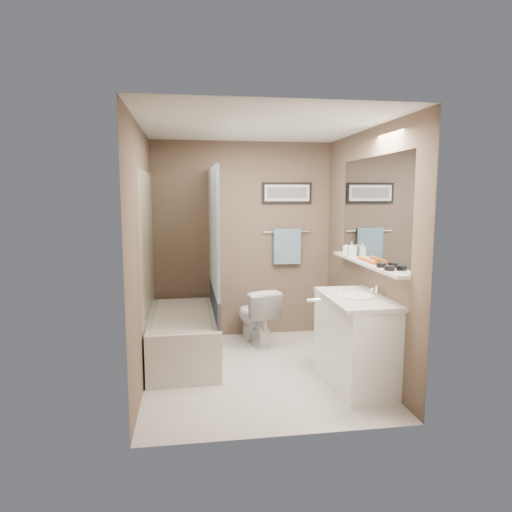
{
  "coord_description": "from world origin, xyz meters",
  "views": [
    {
      "loc": [
        -0.68,
        -4.33,
        1.76
      ],
      "look_at": [
        0.0,
        0.15,
        1.15
      ],
      "focal_mm": 32.0,
      "sensor_mm": 36.0,
      "label": 1
    }
  ],
  "objects": [
    {
      "name": "curtain_upper",
      "position": [
        -0.4,
        0.5,
        1.4
      ],
      "size": [
        0.03,
        1.45,
        1.28
      ],
      "primitive_type": "cube",
      "color": "white",
      "rests_on": "curtain_rod"
    },
    {
      "name": "candle_bowl_near",
      "position": [
        1.04,
        -0.68,
        1.14
      ],
      "size": [
        0.09,
        0.09,
        0.04
      ],
      "primitive_type": "cylinder",
      "color": "black",
      "rests_on": "shelf"
    },
    {
      "name": "ceiling",
      "position": [
        0.0,
        0.0,
        2.38
      ],
      "size": [
        2.2,
        2.5,
        0.04
      ],
      "primitive_type": "cube",
      "color": "white",
      "rests_on": "wall_back"
    },
    {
      "name": "art_image",
      "position": [
        0.55,
        1.22,
        1.78
      ],
      "size": [
        0.5,
        0.0,
        0.13
      ],
      "primitive_type": "cube",
      "color": "#595959",
      "rests_on": "art_mat"
    },
    {
      "name": "pink_comb",
      "position": [
        1.04,
        0.03,
        1.12
      ],
      "size": [
        0.03,
        0.16,
        0.01
      ],
      "primitive_type": "cube",
      "rotation": [
        0.0,
        0.0,
        0.0
      ],
      "color": "pink",
      "rests_on": "shelf"
    },
    {
      "name": "towel",
      "position": [
        0.55,
        1.2,
        1.12
      ],
      "size": [
        0.34,
        0.05,
        0.44
      ],
      "primitive_type": "cube",
      "color": "#8CB8CC",
      "rests_on": "towel_bar"
    },
    {
      "name": "bathtub",
      "position": [
        -0.75,
        0.46,
        0.25
      ],
      "size": [
        0.74,
        1.52,
        0.5
      ],
      "primitive_type": "cube",
      "rotation": [
        0.0,
        0.0,
        0.03
      ],
      "color": "silver",
      "rests_on": "ground"
    },
    {
      "name": "door",
      "position": [
        0.55,
        -1.24,
        1.0
      ],
      "size": [
        0.8,
        0.02,
        2.0
      ],
      "primitive_type": "cube",
      "color": "silver",
      "rests_on": "wall_front"
    },
    {
      "name": "faucet_knob",
      "position": [
        1.03,
        -0.35,
        0.87
      ],
      "size": [
        0.05,
        0.05,
        0.05
      ],
      "primitive_type": "sphere",
      "color": "white",
      "rests_on": "countertop"
    },
    {
      "name": "faucet_spout",
      "position": [
        1.03,
        -0.45,
        0.89
      ],
      "size": [
        0.02,
        0.02,
        0.1
      ],
      "primitive_type": "cylinder",
      "color": "white",
      "rests_on": "countertop"
    },
    {
      "name": "soap_bottle",
      "position": [
        1.04,
        0.24,
        1.19
      ],
      "size": [
        0.07,
        0.08,
        0.16
      ],
      "primitive_type": "imported",
      "rotation": [
        0.0,
        0.0,
        -0.06
      ],
      "color": "#999999",
      "rests_on": "shelf"
    },
    {
      "name": "tub_rim",
      "position": [
        -0.75,
        0.46,
        0.5
      ],
      "size": [
        0.56,
        1.36,
        0.02
      ],
      "primitive_type": "cube",
      "color": "silver",
      "rests_on": "bathtub"
    },
    {
      "name": "vanity",
      "position": [
        0.85,
        -0.45,
        0.4
      ],
      "size": [
        0.57,
        0.93,
        0.8
      ],
      "primitive_type": "cube",
      "rotation": [
        0.0,
        0.0,
        0.07
      ],
      "color": "white",
      "rests_on": "ground"
    },
    {
      "name": "glass_jar",
      "position": [
        1.04,
        0.4,
        1.17
      ],
      "size": [
        0.08,
        0.08,
        0.1
      ],
      "primitive_type": "cylinder",
      "color": "white",
      "rests_on": "shelf"
    },
    {
      "name": "mirror",
      "position": [
        1.09,
        -0.15,
        1.62
      ],
      "size": [
        0.02,
        1.6,
        1.0
      ],
      "primitive_type": "cube",
      "color": "silver",
      "rests_on": "wall_right"
    },
    {
      "name": "curtain_lower",
      "position": [
        -0.4,
        0.5,
        0.58
      ],
      "size": [
        0.03,
        1.45,
        0.36
      ],
      "primitive_type": "cube",
      "color": "#29354D",
      "rests_on": "curtain_rod"
    },
    {
      "name": "candle_bowl_far",
      "position": [
        1.04,
        -0.51,
        1.14
      ],
      "size": [
        0.09,
        0.09,
        0.04
      ],
      "primitive_type": "cylinder",
      "color": "black",
      "rests_on": "shelf"
    },
    {
      "name": "art_mat",
      "position": [
        0.55,
        1.22,
        1.78
      ],
      "size": [
        0.56,
        0.0,
        0.2
      ],
      "primitive_type": "cube",
      "color": "white",
      "rests_on": "art_frame"
    },
    {
      "name": "door_handle",
      "position": [
        0.22,
        -1.19,
        1.0
      ],
      "size": [
        0.1,
        0.02,
        0.02
      ],
      "primitive_type": "cylinder",
      "rotation": [
        0.0,
        1.57,
        0.0
      ],
      "color": "silver",
      "rests_on": "door"
    },
    {
      "name": "shelf",
      "position": [
        1.04,
        -0.15,
        1.1
      ],
      "size": [
        0.12,
        1.6,
        0.03
      ],
      "primitive_type": "cube",
      "color": "silver",
      "rests_on": "wall_right"
    },
    {
      "name": "toilet",
      "position": [
        0.11,
        0.86,
        0.34
      ],
      "size": [
        0.54,
        0.74,
        0.68
      ],
      "primitive_type": "imported",
      "rotation": [
        0.0,
        0.0,
        3.4
      ],
      "color": "white",
      "rests_on": "ground"
    },
    {
      "name": "hair_brush_front",
      "position": [
        1.04,
        -0.28,
        1.14
      ],
      "size": [
        0.04,
        0.22,
        0.04
      ],
      "primitive_type": "cylinder",
      "rotation": [
        1.57,
        0.0,
        -0.01
      ],
      "color": "#C4501B",
      "rests_on": "shelf"
    },
    {
      "name": "art_frame",
      "position": [
        0.55,
        1.23,
        1.78
      ],
      "size": [
        0.62,
        0.02,
        0.26
      ],
      "primitive_type": "cube",
      "color": "black",
      "rests_on": "wall_back"
    },
    {
      "name": "curtain_rod",
      "position": [
        -0.4,
        0.5,
        2.05
      ],
      "size": [
        0.02,
        1.55,
        0.02
      ],
      "primitive_type": "cylinder",
      "rotation": [
        1.57,
        0.0,
        0.0
      ],
      "color": "silver",
      "rests_on": "wall_left"
    },
    {
      "name": "tile_surround",
      "position": [
        -1.09,
        0.5,
        1.0
      ],
      "size": [
        0.02,
        1.55,
        2.0
      ],
      "primitive_type": "cube",
      "color": "#C4B795",
      "rests_on": "wall_left"
    },
    {
      "name": "wall_right",
      "position": [
        1.08,
        0.0,
        1.2
      ],
      "size": [
        0.04,
        2.5,
        2.4
      ],
      "primitive_type": "cube",
      "color": "brown",
      "rests_on": "ground"
    },
    {
      "name": "wall_left",
      "position": [
        -1.08,
        0.0,
        1.2
      ],
      "size": [
        0.04,
        2.5,
        2.4
      ],
      "primitive_type": "cube",
      "color": "brown",
      "rests_on": "ground"
    },
    {
      "name": "hair_brush_back",
      "position": [
        1.04,
        -0.13,
        1.14
      ],
      "size": [
        0.07,
        0.22,
        0.04
      ],
      "primitive_type": "cylinder",
      "rotation": [
        1.57,
        0.0,
        0.12
      ],
      "color": "#C6621C",
      "rests_on": "shelf"
    },
    {
      "name": "countertop",
      "position": [
        0.84,
        -0.45,
        0.82
      ],
      "size": [
        0.54,
        0.96,
        0.04
      ],
      "primitive_type": "cube",
      "color": "beige",
      "rests_on": "vanity"
    },
    {
      "name": "wall_back",
      "position": [
        0.0,
        1.23,
        1.2
      ],
      "size": [
        2.2,
        0.04,
        2.4
      ],
      "primitive_type": "cube",
      "color": "brown",
      "rests_on": "ground"
    },
    {
      "name": "ground",
      "position": [
        0.0,
        0.0,
        0.0
      ],
      "size": [
        2.5,
        2.5,
        0.0
      ],
      "primitive_type": "plane",
      "color": "silver",
      "rests_on": "ground"
    },
    {
      "name": "towel_bar",
      "position": [
        0.55,
        1.22,
        1.3
      ],
      "size": [
        0.6,
        0.02,
        0.02
      ],
      "primitive_type": "cylinder",
      "rotation": [
        0.0,
        1.57,
        0.0
      ],
      "color": "silver",
      "rests_on": "wall_back"
    },
    {
      "name": "wall_front",
      "position": [
        0.0,
        -1.23,
        1.2
      ],
      "size": [
        2.2,
        0.04,
        2.4
      ],
      "primitive_type": "cube",
      "color": "brown",
      "rests_on": "ground"
    },
    {
      "name": "sink_basin",
      "position": [
        0.83,
        -0.45,
        0.85
      ],
      "size": [
        0.34,
        0.34,
        0.01
      ],
      "primitive_type": "cylinder",
      "color": "white",
      "rests_on": "countertop"
    }
  ]
}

